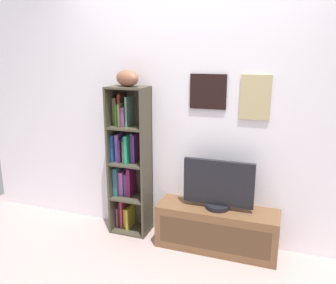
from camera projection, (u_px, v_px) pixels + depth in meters
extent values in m
cube|color=white|center=(191.00, 117.00, 3.28)|extent=(4.80, 0.06, 2.42)
cube|color=black|center=(208.00, 92.00, 3.12)|extent=(0.34, 0.02, 0.32)
cube|color=#8D9BBC|center=(208.00, 92.00, 3.12)|extent=(0.29, 0.01, 0.27)
cube|color=tan|center=(256.00, 97.00, 2.99)|extent=(0.26, 0.02, 0.39)
cube|color=tan|center=(256.00, 97.00, 2.99)|extent=(0.21, 0.01, 0.34)
cube|color=#433E2F|center=(113.00, 160.00, 3.49)|extent=(0.02, 0.27, 1.50)
cube|color=#433E2F|center=(147.00, 164.00, 3.37)|extent=(0.02, 0.27, 1.50)
cube|color=#433E2F|center=(135.00, 159.00, 3.55)|extent=(0.39, 0.01, 1.50)
cube|color=#433E2F|center=(132.00, 229.00, 3.62)|extent=(0.35, 0.26, 0.02)
cube|color=#433E2F|center=(131.00, 197.00, 3.52)|extent=(0.35, 0.26, 0.02)
cube|color=#433E2F|center=(130.00, 163.00, 3.43)|extent=(0.35, 0.26, 0.02)
cube|color=#433E2F|center=(129.00, 127.00, 3.34)|extent=(0.35, 0.26, 0.02)
cube|color=#433E2F|center=(128.00, 88.00, 3.25)|extent=(0.35, 0.26, 0.02)
cube|color=#7E517F|center=(120.00, 215.00, 3.68)|extent=(0.02, 0.15, 0.21)
cube|color=#4E1B10|center=(122.00, 212.00, 3.67)|extent=(0.02, 0.15, 0.28)
cube|color=#9D3255|center=(124.00, 212.00, 3.65)|extent=(0.02, 0.16, 0.30)
cube|color=#B68C37|center=(128.00, 216.00, 3.65)|extent=(0.04, 0.14, 0.21)
cube|color=gold|center=(130.00, 217.00, 3.62)|extent=(0.02, 0.18, 0.23)
cube|color=#2C6474|center=(119.00, 180.00, 3.56)|extent=(0.04, 0.19, 0.29)
cube|color=#B858AD|center=(124.00, 182.00, 3.57)|extent=(0.04, 0.15, 0.25)
cube|color=#453F84|center=(128.00, 183.00, 3.56)|extent=(0.04, 0.14, 0.23)
cube|color=#73174A|center=(131.00, 181.00, 3.53)|extent=(0.04, 0.16, 0.30)
cube|color=navy|center=(116.00, 147.00, 3.47)|extent=(0.02, 0.20, 0.28)
cube|color=#925CB9|center=(120.00, 147.00, 3.47)|extent=(0.04, 0.17, 0.28)
cube|color=navy|center=(123.00, 149.00, 3.45)|extent=(0.02, 0.19, 0.23)
cube|color=#8E5687|center=(126.00, 148.00, 3.46)|extent=(0.02, 0.15, 0.25)
cube|color=brown|center=(127.00, 151.00, 3.44)|extent=(0.03, 0.19, 0.22)
cube|color=#1A9361|center=(130.00, 148.00, 3.41)|extent=(0.03, 0.21, 0.28)
cube|color=#34505E|center=(134.00, 147.00, 3.43)|extent=(0.02, 0.15, 0.30)
cube|color=#782592|center=(136.00, 148.00, 3.42)|extent=(0.02, 0.16, 0.29)
cube|color=brown|center=(117.00, 111.00, 3.40)|extent=(0.04, 0.14, 0.27)
cube|color=#3C9226|center=(120.00, 114.00, 3.39)|extent=(0.02, 0.16, 0.21)
cube|color=maroon|center=(122.00, 109.00, 3.37)|extent=(0.03, 0.15, 0.31)
cube|color=brown|center=(123.00, 114.00, 3.35)|extent=(0.02, 0.21, 0.22)
cube|color=#803D75|center=(126.00, 116.00, 3.35)|extent=(0.03, 0.19, 0.19)
cube|color=slate|center=(130.00, 111.00, 3.34)|extent=(0.02, 0.17, 0.29)
ellipsoid|color=#8F563E|center=(127.00, 78.00, 3.23)|extent=(0.33, 0.28, 0.16)
cube|color=brown|center=(217.00, 228.00, 3.23)|extent=(1.12, 0.35, 0.41)
cube|color=#4E3420|center=(213.00, 237.00, 3.08)|extent=(1.01, 0.01, 0.26)
cylinder|color=black|center=(218.00, 206.00, 3.18)|extent=(0.22, 0.22, 0.04)
cube|color=black|center=(218.00, 183.00, 3.12)|extent=(0.65, 0.04, 0.42)
cube|color=silver|center=(218.00, 183.00, 3.11)|extent=(0.61, 0.01, 0.38)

